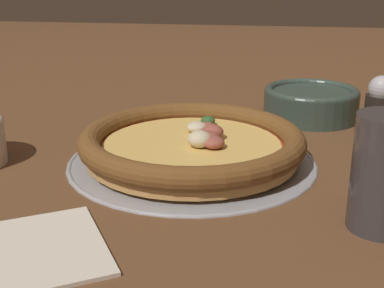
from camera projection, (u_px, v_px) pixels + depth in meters
name	position (u px, v px, depth m)	size (l,w,h in m)	color
ground_plane	(192.00, 162.00, 0.69)	(3.00, 3.00, 0.00)	brown
pizza_tray	(192.00, 160.00, 0.69)	(0.32, 0.32, 0.01)	#9E9EA3
pizza	(192.00, 143.00, 0.68)	(0.29, 0.29, 0.04)	tan
bowl_near	(311.00, 102.00, 0.87)	(0.15, 0.15, 0.05)	#334238
napkin	(18.00, 252.00, 0.47)	(0.20, 0.19, 0.01)	beige
pepper_shaker	(379.00, 111.00, 0.74)	(0.04, 0.04, 0.10)	black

